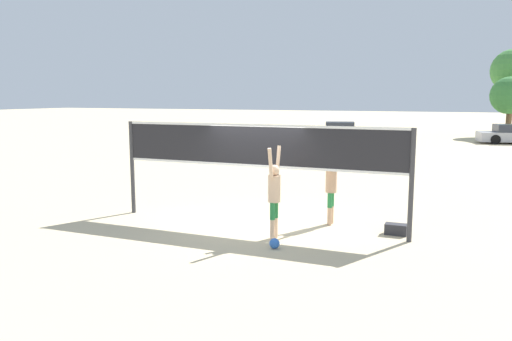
{
  "coord_description": "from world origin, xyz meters",
  "views": [
    {
      "loc": [
        4.68,
        -11.28,
        3.22
      ],
      "look_at": [
        0.0,
        0.0,
        1.4
      ],
      "focal_mm": 35.0,
      "sensor_mm": 36.0,
      "label": 1
    }
  ],
  "objects_px": {
    "volleyball_net": "(256,154)",
    "gear_bag": "(396,229)",
    "volleyball": "(275,243)",
    "player_spiker": "(274,191)",
    "player_blocker": "(331,183)",
    "parked_car_mid": "(342,131)",
    "tree_left_cluster": "(510,96)"
  },
  "relations": [
    {
      "from": "volleyball_net",
      "to": "gear_bag",
      "type": "xyz_separation_m",
      "value": [
        3.36,
        0.48,
        -1.69
      ]
    },
    {
      "from": "volleyball_net",
      "to": "volleyball",
      "type": "height_order",
      "value": "volleyball_net"
    },
    {
      "from": "player_spiker",
      "to": "player_blocker",
      "type": "height_order",
      "value": "player_spiker"
    },
    {
      "from": "volleyball_net",
      "to": "gear_bag",
      "type": "height_order",
      "value": "volleyball_net"
    },
    {
      "from": "player_blocker",
      "to": "parked_car_mid",
      "type": "relative_size",
      "value": 0.41
    },
    {
      "from": "tree_left_cluster",
      "to": "parked_car_mid",
      "type": "bearing_deg",
      "value": -157.44
    },
    {
      "from": "player_spiker",
      "to": "gear_bag",
      "type": "distance_m",
      "value": 3.06
    },
    {
      "from": "volleyball",
      "to": "tree_left_cluster",
      "type": "height_order",
      "value": "tree_left_cluster"
    },
    {
      "from": "player_spiker",
      "to": "volleyball",
      "type": "distance_m",
      "value": 1.24
    },
    {
      "from": "volleyball",
      "to": "volleyball_net",
      "type": "bearing_deg",
      "value": 124.12
    },
    {
      "from": "parked_car_mid",
      "to": "tree_left_cluster",
      "type": "xyz_separation_m",
      "value": [
        11.58,
        4.81,
        2.67
      ]
    },
    {
      "from": "volleyball_net",
      "to": "parked_car_mid",
      "type": "xyz_separation_m",
      "value": [
        -3.78,
        26.28,
        -1.22
      ]
    },
    {
      "from": "player_blocker",
      "to": "tree_left_cluster",
      "type": "distance_m",
      "value": 30.95
    },
    {
      "from": "volleyball",
      "to": "player_blocker",
      "type": "bearing_deg",
      "value": 76.34
    },
    {
      "from": "player_blocker",
      "to": "tree_left_cluster",
      "type": "xyz_separation_m",
      "value": [
        6.1,
        30.26,
        2.21
      ]
    },
    {
      "from": "player_spiker",
      "to": "gear_bag",
      "type": "xyz_separation_m",
      "value": [
        2.52,
        1.43,
        -0.98
      ]
    },
    {
      "from": "tree_left_cluster",
      "to": "player_spiker",
      "type": "bearing_deg",
      "value": -102.27
    },
    {
      "from": "player_spiker",
      "to": "tree_left_cluster",
      "type": "distance_m",
      "value": 32.85
    },
    {
      "from": "volleyball",
      "to": "player_spiker",
      "type": "bearing_deg",
      "value": 111.43
    },
    {
      "from": "volleyball_net",
      "to": "tree_left_cluster",
      "type": "height_order",
      "value": "tree_left_cluster"
    },
    {
      "from": "volleyball_net",
      "to": "volleyball",
      "type": "bearing_deg",
      "value": -55.88
    },
    {
      "from": "gear_bag",
      "to": "player_blocker",
      "type": "bearing_deg",
      "value": 168.16
    },
    {
      "from": "gear_bag",
      "to": "volleyball_net",
      "type": "bearing_deg",
      "value": -171.85
    },
    {
      "from": "volleyball_net",
      "to": "gear_bag",
      "type": "relative_size",
      "value": 15.02
    },
    {
      "from": "player_blocker",
      "to": "parked_car_mid",
      "type": "bearing_deg",
      "value": -167.84
    },
    {
      "from": "gear_bag",
      "to": "tree_left_cluster",
      "type": "relative_size",
      "value": 0.11
    },
    {
      "from": "player_spiker",
      "to": "volleyball",
      "type": "xyz_separation_m",
      "value": [
        0.27,
        -0.68,
        -1.0
      ]
    },
    {
      "from": "volleyball_net",
      "to": "parked_car_mid",
      "type": "bearing_deg",
      "value": 98.19
    },
    {
      "from": "volleyball_net",
      "to": "volleyball",
      "type": "relative_size",
      "value": 33.65
    },
    {
      "from": "gear_bag",
      "to": "parked_car_mid",
      "type": "relative_size",
      "value": 0.1
    },
    {
      "from": "volleyball_net",
      "to": "tree_left_cluster",
      "type": "distance_m",
      "value": 32.08
    },
    {
      "from": "gear_bag",
      "to": "volleyball",
      "type": "bearing_deg",
      "value": -136.92
    }
  ]
}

